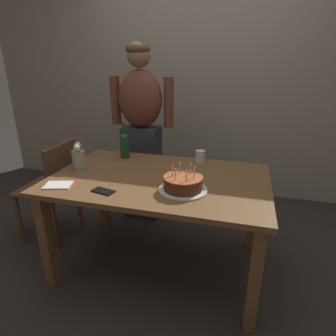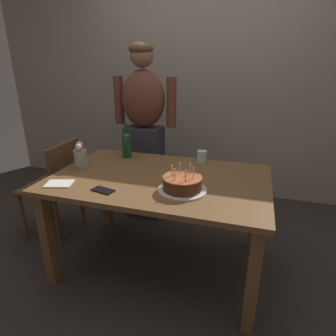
{
  "view_description": "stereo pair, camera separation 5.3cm",
  "coord_description": "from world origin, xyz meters",
  "px_view_note": "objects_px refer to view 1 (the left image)",
  "views": [
    {
      "loc": [
        0.55,
        -1.75,
        1.49
      ],
      "look_at": [
        0.08,
        -0.07,
        0.84
      ],
      "focal_mm": 30.27,
      "sensor_mm": 36.0,
      "label": 1
    },
    {
      "loc": [
        0.6,
        -1.74,
        1.49
      ],
      "look_at": [
        0.08,
        -0.07,
        0.84
      ],
      "focal_mm": 30.27,
      "sensor_mm": 36.0,
      "label": 2
    }
  ],
  "objects_px": {
    "napkin_stack": "(58,185)",
    "dining_chair": "(55,184)",
    "water_glass_near": "(200,156)",
    "wine_bottle": "(125,144)",
    "birthday_cake": "(183,184)",
    "cell_phone": "(103,191)",
    "flower_vase": "(78,157)",
    "person_man_bearded": "(141,132)"
  },
  "relations": [
    {
      "from": "water_glass_near",
      "to": "napkin_stack",
      "type": "bearing_deg",
      "value": -139.17
    },
    {
      "from": "birthday_cake",
      "to": "water_glass_near",
      "type": "xyz_separation_m",
      "value": [
        0.01,
        0.56,
        0.0
      ]
    },
    {
      "from": "birthday_cake",
      "to": "napkin_stack",
      "type": "height_order",
      "value": "birthday_cake"
    },
    {
      "from": "wine_bottle",
      "to": "flower_vase",
      "type": "distance_m",
      "value": 0.4
    },
    {
      "from": "cell_phone",
      "to": "person_man_bearded",
      "type": "distance_m",
      "value": 1.05
    },
    {
      "from": "water_glass_near",
      "to": "wine_bottle",
      "type": "bearing_deg",
      "value": -175.48
    },
    {
      "from": "dining_chair",
      "to": "flower_vase",
      "type": "bearing_deg",
      "value": 69.38
    },
    {
      "from": "napkin_stack",
      "to": "person_man_bearded",
      "type": "xyz_separation_m",
      "value": [
        0.19,
        1.03,
        0.13
      ]
    },
    {
      "from": "birthday_cake",
      "to": "cell_phone",
      "type": "relative_size",
      "value": 2.13
    },
    {
      "from": "cell_phone",
      "to": "napkin_stack",
      "type": "height_order",
      "value": "same"
    },
    {
      "from": "napkin_stack",
      "to": "flower_vase",
      "type": "xyz_separation_m",
      "value": [
        -0.04,
        0.32,
        0.09
      ]
    },
    {
      "from": "napkin_stack",
      "to": "dining_chair",
      "type": "relative_size",
      "value": 0.19
    },
    {
      "from": "wine_bottle",
      "to": "dining_chair",
      "type": "height_order",
      "value": "wine_bottle"
    },
    {
      "from": "water_glass_near",
      "to": "dining_chair",
      "type": "xyz_separation_m",
      "value": [
        -1.21,
        -0.25,
        -0.27
      ]
    },
    {
      "from": "birthday_cake",
      "to": "cell_phone",
      "type": "distance_m",
      "value": 0.5
    },
    {
      "from": "water_glass_near",
      "to": "flower_vase",
      "type": "bearing_deg",
      "value": -155.87
    },
    {
      "from": "napkin_stack",
      "to": "person_man_bearded",
      "type": "relative_size",
      "value": 0.1
    },
    {
      "from": "napkin_stack",
      "to": "wine_bottle",
      "type": "bearing_deg",
      "value": 74.04
    },
    {
      "from": "cell_phone",
      "to": "flower_vase",
      "type": "relative_size",
      "value": 0.72
    },
    {
      "from": "birthday_cake",
      "to": "cell_phone",
      "type": "xyz_separation_m",
      "value": [
        -0.47,
        -0.15,
        -0.04
      ]
    },
    {
      "from": "flower_vase",
      "to": "person_man_bearded",
      "type": "relative_size",
      "value": 0.12
    },
    {
      "from": "wine_bottle",
      "to": "person_man_bearded",
      "type": "xyz_separation_m",
      "value": [
        0.01,
        0.38,
        0.02
      ]
    },
    {
      "from": "napkin_stack",
      "to": "dining_chair",
      "type": "distance_m",
      "value": 0.64
    },
    {
      "from": "cell_phone",
      "to": "water_glass_near",
      "type": "bearing_deg",
      "value": 68.28
    },
    {
      "from": "person_man_bearded",
      "to": "cell_phone",
      "type": "bearing_deg",
      "value": 97.37
    },
    {
      "from": "flower_vase",
      "to": "person_man_bearded",
      "type": "bearing_deg",
      "value": 71.71
    },
    {
      "from": "birthday_cake",
      "to": "person_man_bearded",
      "type": "height_order",
      "value": "person_man_bearded"
    },
    {
      "from": "water_glass_near",
      "to": "wine_bottle",
      "type": "distance_m",
      "value": 0.63
    },
    {
      "from": "water_glass_near",
      "to": "wine_bottle",
      "type": "height_order",
      "value": "wine_bottle"
    },
    {
      "from": "wine_bottle",
      "to": "napkin_stack",
      "type": "xyz_separation_m",
      "value": [
        -0.19,
        -0.65,
        -0.11
      ]
    },
    {
      "from": "cell_phone",
      "to": "flower_vase",
      "type": "bearing_deg",
      "value": 151.14
    },
    {
      "from": "cell_phone",
      "to": "person_man_bearded",
      "type": "relative_size",
      "value": 0.09
    },
    {
      "from": "cell_phone",
      "to": "dining_chair",
      "type": "bearing_deg",
      "value": 160.2
    },
    {
      "from": "napkin_stack",
      "to": "dining_chair",
      "type": "height_order",
      "value": "dining_chair"
    },
    {
      "from": "cell_phone",
      "to": "person_man_bearded",
      "type": "xyz_separation_m",
      "value": [
        -0.13,
        1.04,
        0.13
      ]
    },
    {
      "from": "birthday_cake",
      "to": "water_glass_near",
      "type": "relative_size",
      "value": 3.14
    },
    {
      "from": "dining_chair",
      "to": "person_man_bearded",
      "type": "bearing_deg",
      "value": 134.47
    },
    {
      "from": "birthday_cake",
      "to": "water_glass_near",
      "type": "distance_m",
      "value": 0.56
    },
    {
      "from": "wine_bottle",
      "to": "dining_chair",
      "type": "distance_m",
      "value": 0.7
    },
    {
      "from": "flower_vase",
      "to": "cell_phone",
      "type": "bearing_deg",
      "value": -41.56
    },
    {
      "from": "cell_phone",
      "to": "napkin_stack",
      "type": "distance_m",
      "value": 0.33
    },
    {
      "from": "water_glass_near",
      "to": "dining_chair",
      "type": "relative_size",
      "value": 0.11
    }
  ]
}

